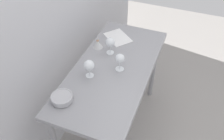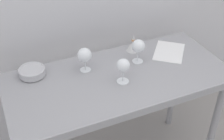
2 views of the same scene
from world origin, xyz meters
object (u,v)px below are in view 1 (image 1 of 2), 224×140
wine_glass_far_left (89,66)px  tasting_sheet_upper (118,37)px  wine_glass_near_center (120,59)px  wine_glass_far_right (110,43)px  tasting_bowl (62,98)px  decanter_funnel (98,44)px

wine_glass_far_left → tasting_sheet_upper: size_ratio=0.59×
wine_glass_far_left → tasting_sheet_upper: bearing=-2.5°
wine_glass_near_center → wine_glass_far_right: bearing=41.5°
tasting_bowl → wine_glass_far_left: bearing=-13.5°
wine_glass_near_center → decanter_funnel: 0.38m
wine_glass_near_center → tasting_sheet_upper: (0.44, 0.18, -0.11)m
tasting_bowl → decanter_funnel: (0.71, 0.02, 0.01)m
wine_glass_far_left → wine_glass_near_center: bearing=-50.3°
tasting_bowl → decanter_funnel: decanter_funnel is taller
wine_glass_far_left → decanter_funnel: (0.39, 0.10, -0.07)m
wine_glass_near_center → tasting_bowl: size_ratio=0.97×
decanter_funnel → tasting_sheet_upper: bearing=-28.8°
wine_glass_far_left → tasting_bowl: (-0.32, 0.08, -0.08)m
wine_glass_far_left → wine_glass_near_center: (0.17, -0.21, 0.00)m
wine_glass_far_left → wine_glass_near_center: 0.27m
tasting_bowl → wine_glass_near_center: bearing=-29.8°
wine_glass_near_center → wine_glass_far_right: (0.18, 0.16, -0.00)m
wine_glass_far_left → tasting_bowl: 0.34m
tasting_sheet_upper → decanter_funnel: (-0.22, 0.12, 0.04)m
tasting_sheet_upper → decanter_funnel: bearing=-169.4°
wine_glass_near_center → tasting_sheet_upper: size_ratio=0.60×
wine_glass_near_center → wine_glass_far_right: size_ratio=0.99×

